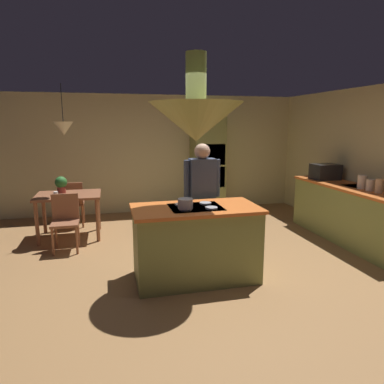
{
  "coord_description": "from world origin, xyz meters",
  "views": [
    {
      "loc": [
        -1.03,
        -4.2,
        1.94
      ],
      "look_at": [
        0.1,
        0.4,
        1.0
      ],
      "focal_mm": 32.42,
      "sensor_mm": 36.0,
      "label": 1
    }
  ],
  "objects_px": {
    "chair_facing_island": "(65,218)",
    "potted_plant_on_table": "(61,184)",
    "chair_by_back_wall": "(73,201)",
    "cooking_pot_on_cooktop": "(185,204)",
    "dining_table": "(69,200)",
    "oven_tower": "(208,165)",
    "person_at_island": "(202,193)",
    "canister_sugar": "(370,185)",
    "kitchen_island": "(196,243)",
    "canister_flour": "(379,186)",
    "cup_on_table": "(56,194)",
    "canister_tea": "(362,182)",
    "microwave_on_counter": "(325,172)"
  },
  "relations": [
    {
      "from": "person_at_island",
      "to": "canister_flour",
      "type": "bearing_deg",
      "value": -10.73
    },
    {
      "from": "oven_tower",
      "to": "potted_plant_on_table",
      "type": "distance_m",
      "value": 3.11
    },
    {
      "from": "person_at_island",
      "to": "cooking_pot_on_cooktop",
      "type": "bearing_deg",
      "value": -117.73
    },
    {
      "from": "canister_flour",
      "to": "chair_facing_island",
      "type": "bearing_deg",
      "value": 164.29
    },
    {
      "from": "dining_table",
      "to": "chair_facing_island",
      "type": "height_order",
      "value": "chair_facing_island"
    },
    {
      "from": "chair_facing_island",
      "to": "potted_plant_on_table",
      "type": "height_order",
      "value": "potted_plant_on_table"
    },
    {
      "from": "kitchen_island",
      "to": "microwave_on_counter",
      "type": "xyz_separation_m",
      "value": [
        2.84,
        1.52,
        0.6
      ]
    },
    {
      "from": "oven_tower",
      "to": "potted_plant_on_table",
      "type": "xyz_separation_m",
      "value": [
        -2.91,
        -1.09,
        -0.11
      ]
    },
    {
      "from": "chair_facing_island",
      "to": "canister_tea",
      "type": "xyz_separation_m",
      "value": [
        4.54,
        -0.92,
        0.54
      ]
    },
    {
      "from": "canister_flour",
      "to": "cooking_pot_on_cooktop",
      "type": "xyz_separation_m",
      "value": [
        -3.0,
        -0.33,
        -0.02
      ]
    },
    {
      "from": "chair_by_back_wall",
      "to": "cup_on_table",
      "type": "relative_size",
      "value": 9.67
    },
    {
      "from": "kitchen_island",
      "to": "canister_tea",
      "type": "xyz_separation_m",
      "value": [
        2.84,
        0.56,
        0.57
      ]
    },
    {
      "from": "cup_on_table",
      "to": "canister_tea",
      "type": "xyz_separation_m",
      "value": [
        4.71,
        -1.34,
        0.23
      ]
    },
    {
      "from": "oven_tower",
      "to": "chair_facing_island",
      "type": "distance_m",
      "value": 3.35
    },
    {
      "from": "oven_tower",
      "to": "canister_tea",
      "type": "bearing_deg",
      "value": -57.04
    },
    {
      "from": "canister_sugar",
      "to": "chair_facing_island",
      "type": "bearing_deg",
      "value": 166.42
    },
    {
      "from": "kitchen_island",
      "to": "oven_tower",
      "type": "xyz_separation_m",
      "value": [
        1.1,
        3.24,
        0.57
      ]
    },
    {
      "from": "canister_sugar",
      "to": "potted_plant_on_table",
      "type": "bearing_deg",
      "value": 159.09
    },
    {
      "from": "cup_on_table",
      "to": "canister_sugar",
      "type": "xyz_separation_m",
      "value": [
        4.71,
        -1.52,
        0.22
      ]
    },
    {
      "from": "cup_on_table",
      "to": "canister_sugar",
      "type": "distance_m",
      "value": 4.95
    },
    {
      "from": "kitchen_island",
      "to": "chair_by_back_wall",
      "type": "xyz_separation_m",
      "value": [
        -1.7,
        2.72,
        0.03
      ]
    },
    {
      "from": "dining_table",
      "to": "oven_tower",
      "type": "bearing_deg",
      "value": 22.21
    },
    {
      "from": "microwave_on_counter",
      "to": "cooking_pot_on_cooktop",
      "type": "height_order",
      "value": "microwave_on_counter"
    },
    {
      "from": "kitchen_island",
      "to": "canister_flour",
      "type": "bearing_deg",
      "value": 4.02
    },
    {
      "from": "person_at_island",
      "to": "canister_sugar",
      "type": "distance_m",
      "value": 2.59
    },
    {
      "from": "dining_table",
      "to": "cup_on_table",
      "type": "relative_size",
      "value": 11.76
    },
    {
      "from": "oven_tower",
      "to": "cup_on_table",
      "type": "relative_size",
      "value": 23.13
    },
    {
      "from": "person_at_island",
      "to": "canister_flour",
      "type": "xyz_separation_m",
      "value": [
        2.57,
        -0.49,
        0.08
      ]
    },
    {
      "from": "person_at_island",
      "to": "canister_flour",
      "type": "height_order",
      "value": "person_at_island"
    },
    {
      "from": "chair_by_back_wall",
      "to": "chair_facing_island",
      "type": "bearing_deg",
      "value": 90.0
    },
    {
      "from": "dining_table",
      "to": "cooking_pot_on_cooktop",
      "type": "distance_m",
      "value": 2.73
    },
    {
      "from": "chair_facing_island",
      "to": "potted_plant_on_table",
      "type": "distance_m",
      "value": 0.81
    },
    {
      "from": "person_at_island",
      "to": "canister_sugar",
      "type": "height_order",
      "value": "person_at_island"
    },
    {
      "from": "microwave_on_counter",
      "to": "kitchen_island",
      "type": "bearing_deg",
      "value": -151.84
    },
    {
      "from": "dining_table",
      "to": "canister_tea",
      "type": "bearing_deg",
      "value": -18.74
    },
    {
      "from": "chair_by_back_wall",
      "to": "person_at_island",
      "type": "bearing_deg",
      "value": 134.03
    },
    {
      "from": "potted_plant_on_table",
      "to": "cup_on_table",
      "type": "relative_size",
      "value": 3.33
    },
    {
      "from": "canister_flour",
      "to": "canister_sugar",
      "type": "relative_size",
      "value": 1.19
    },
    {
      "from": "chair_by_back_wall",
      "to": "canister_sugar",
      "type": "relative_size",
      "value": 4.96
    },
    {
      "from": "chair_facing_island",
      "to": "canister_flour",
      "type": "distance_m",
      "value": 4.75
    },
    {
      "from": "dining_table",
      "to": "cooking_pot_on_cooktop",
      "type": "height_order",
      "value": "cooking_pot_on_cooktop"
    },
    {
      "from": "microwave_on_counter",
      "to": "chair_by_back_wall",
      "type": "bearing_deg",
      "value": 165.16
    },
    {
      "from": "potted_plant_on_table",
      "to": "chair_facing_island",
      "type": "bearing_deg",
      "value": -80.81
    },
    {
      "from": "cup_on_table",
      "to": "cooking_pot_on_cooktop",
      "type": "bearing_deg",
      "value": -49.87
    },
    {
      "from": "oven_tower",
      "to": "cooking_pot_on_cooktop",
      "type": "height_order",
      "value": "oven_tower"
    },
    {
      "from": "kitchen_island",
      "to": "person_at_island",
      "type": "relative_size",
      "value": 0.94
    },
    {
      "from": "chair_by_back_wall",
      "to": "cooking_pot_on_cooktop",
      "type": "xyz_separation_m",
      "value": [
        1.54,
        -2.85,
        0.51
      ]
    },
    {
      "from": "canister_tea",
      "to": "cooking_pot_on_cooktop",
      "type": "distance_m",
      "value": 3.08
    },
    {
      "from": "potted_plant_on_table",
      "to": "canister_flour",
      "type": "height_order",
      "value": "canister_flour"
    },
    {
      "from": "chair_by_back_wall",
      "to": "canister_flour",
      "type": "xyz_separation_m",
      "value": [
        4.54,
        -2.52,
        0.53
      ]
    }
  ]
}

